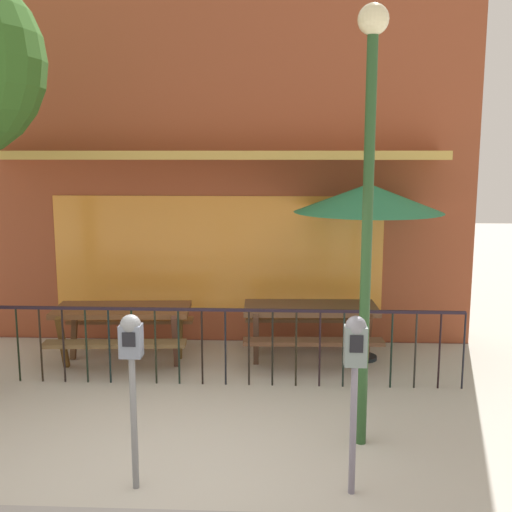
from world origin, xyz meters
TOP-DOWN VIEW (x-y plane):
  - ground at (0.00, 0.00)m, footprint 40.00×40.00m
  - pub_storefront at (0.00, 4.22)m, footprint 7.54×1.24m
  - patio_fence_front at (0.00, 2.16)m, footprint 6.36×0.04m
  - picnic_table_left at (-1.18, 2.91)m, footprint 1.88×1.47m
  - picnic_table_right at (1.36, 3.11)m, footprint 1.85×1.42m
  - patio_umbrella at (2.11, 3.20)m, footprint 1.99×1.99m
  - parking_meter_near at (-0.26, -0.24)m, footprint 0.18×0.17m
  - parking_meter_far at (1.58, -0.24)m, footprint 0.18×0.17m
  - street_lamp at (1.77, 0.68)m, footprint 0.28×0.28m

SIDE VIEW (x-z plane):
  - ground at x=0.00m, z-range 0.00..0.00m
  - picnic_table_left at x=-1.18m, z-range 0.21..1.01m
  - picnic_table_right at x=1.36m, z-range 0.21..1.01m
  - patio_fence_front at x=0.00m, z-range 0.18..1.15m
  - parking_meter_near at x=-0.26m, z-range 0.42..1.95m
  - parking_meter_far at x=1.58m, z-range 0.42..1.96m
  - patio_umbrella at x=2.11m, z-range 1.01..3.43m
  - pub_storefront at x=0.00m, z-range -0.01..5.20m
  - street_lamp at x=1.77m, z-range 0.61..4.75m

